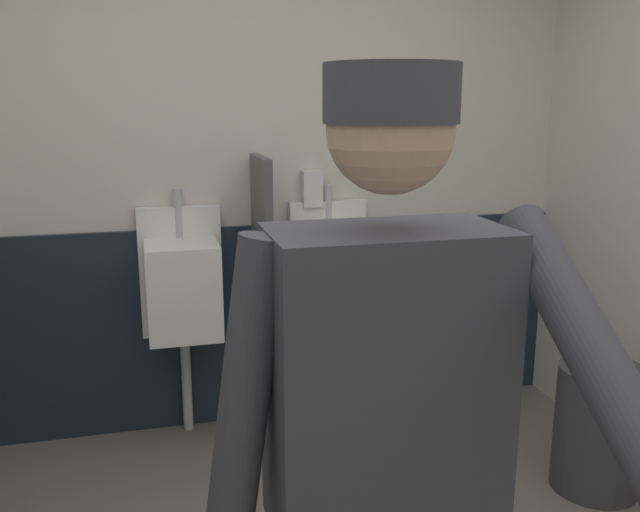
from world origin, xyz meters
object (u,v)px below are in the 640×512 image
at_px(urinal_left, 183,288).
at_px(trash_bin, 599,429).
at_px(person, 385,447).
at_px(soap_dispenser, 312,189).
at_px(urinal_middle, 334,278).

distance_m(urinal_left, trash_bin, 1.97).
relative_size(person, trash_bin, 3.11).
distance_m(person, soap_dispenser, 2.26).
bearing_deg(person, urinal_middle, 76.94).
bearing_deg(urinal_left, person, -82.80).
xyz_separation_m(urinal_left, urinal_middle, (0.75, 0.00, 0.00)).
xyz_separation_m(person, soap_dispenser, (0.40, 2.21, 0.20)).
distance_m(urinal_middle, person, 2.16).
distance_m(urinal_left, person, 2.12).
bearing_deg(trash_bin, soap_dispenser, 134.75).
xyz_separation_m(urinal_middle, person, (-0.49, -2.09, 0.24)).
xyz_separation_m(urinal_left, person, (0.26, -2.09, 0.24)).
xyz_separation_m(urinal_middle, soap_dispenser, (-0.08, 0.12, 0.44)).
relative_size(urinal_left, urinal_middle, 1.00).
relative_size(person, soap_dispenser, 9.56).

